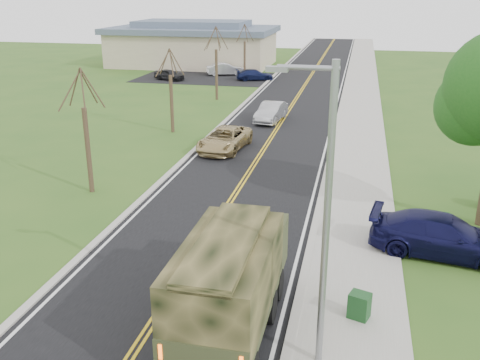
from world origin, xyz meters
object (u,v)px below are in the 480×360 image
(pickup_navy, at_px, (443,236))
(sedan_silver, at_px, (271,112))
(suv_champagne, at_px, (225,139))
(utility_box_near, at_px, (359,306))
(military_truck, at_px, (232,275))

(pickup_navy, bearing_deg, sedan_silver, 34.62)
(suv_champagne, distance_m, utility_box_near, 18.72)
(military_truck, xyz_separation_m, pickup_navy, (6.56, 6.41, -1.10))
(suv_champagne, bearing_deg, utility_box_near, -57.40)
(suv_champagne, distance_m, sedan_silver, 8.31)
(pickup_navy, bearing_deg, utility_box_near, 157.80)
(military_truck, relative_size, suv_champagne, 1.31)
(military_truck, height_order, sedan_silver, military_truck)
(suv_champagne, bearing_deg, military_truck, -69.21)
(suv_champagne, height_order, pickup_navy, pickup_navy)
(military_truck, xyz_separation_m, suv_champagne, (-4.78, 18.14, -1.17))
(suv_champagne, xyz_separation_m, sedan_silver, (1.56, 8.16, 0.02))
(sedan_silver, bearing_deg, suv_champagne, -93.66)
(military_truck, bearing_deg, pickup_navy, 44.62)
(utility_box_near, bearing_deg, sedan_silver, 123.95)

